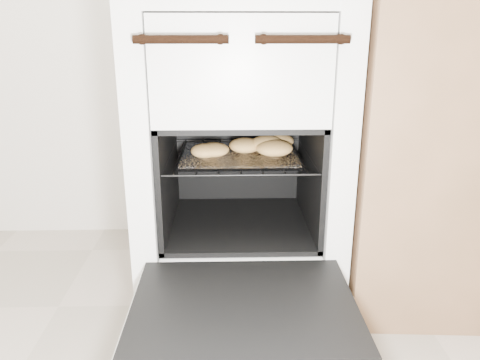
# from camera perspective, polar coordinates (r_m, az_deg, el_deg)

# --- Properties ---
(stove) EXTENTS (0.54, 0.60, 0.83)m
(stove) POSITION_cam_1_polar(r_m,az_deg,el_deg) (1.35, -0.15, 3.58)
(stove) COLOR white
(stove) RESTS_ON ground
(oven_door) EXTENTS (0.49, 0.38, 0.03)m
(oven_door) POSITION_cam_1_polar(r_m,az_deg,el_deg) (1.02, 0.50, -15.52)
(oven_door) COLOR black
(oven_door) RESTS_ON stove
(oven_rack) EXTENTS (0.39, 0.38, 0.01)m
(oven_rack) POSITION_cam_1_polar(r_m,az_deg,el_deg) (1.29, -0.08, 3.02)
(oven_rack) COLOR black
(oven_rack) RESTS_ON stove
(foil_sheet) EXTENTS (0.31, 0.27, 0.01)m
(foil_sheet) POSITION_cam_1_polar(r_m,az_deg,el_deg) (1.27, -0.06, 3.04)
(foil_sheet) COLOR white
(foil_sheet) RESTS_ON oven_rack
(baked_rolls) EXTENTS (0.30, 0.19, 0.05)m
(baked_rolls) POSITION_cam_1_polar(r_m,az_deg,el_deg) (1.28, 1.74, 4.21)
(baked_rolls) COLOR #E3AE5B
(baked_rolls) RESTS_ON foil_sheet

